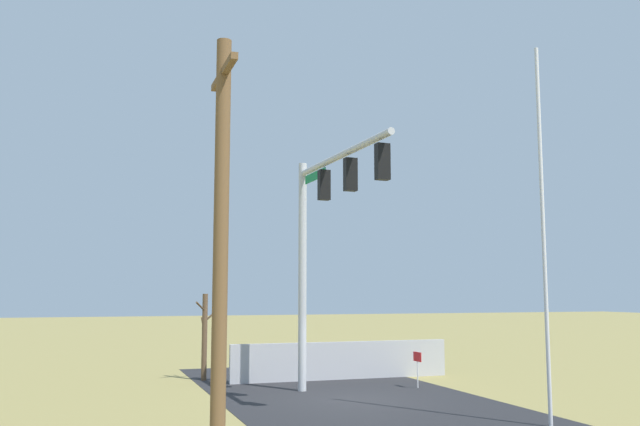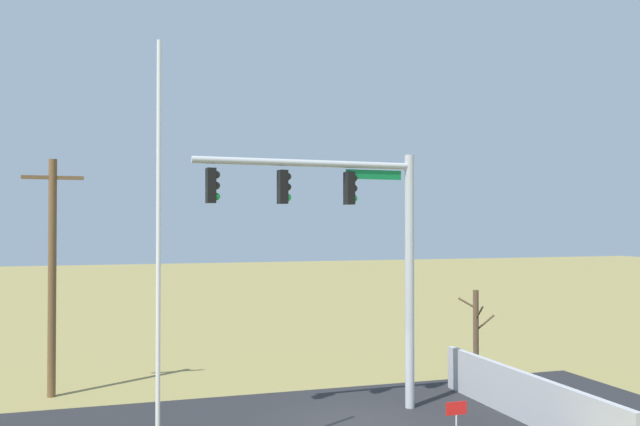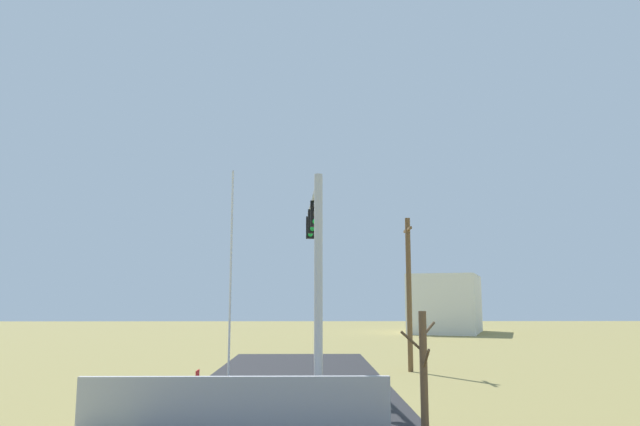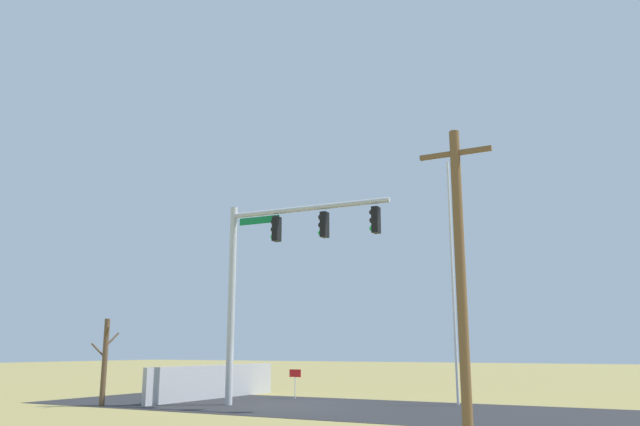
{
  "view_description": "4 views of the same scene",
  "coord_description": "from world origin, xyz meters",
  "px_view_note": "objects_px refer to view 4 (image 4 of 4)",
  "views": [
    {
      "loc": [
        -19.75,
        7.8,
        3.22
      ],
      "look_at": [
        -1.03,
        1.42,
        5.58
      ],
      "focal_mm": 37.97,
      "sensor_mm": 36.0,
      "label": 1
    },
    {
      "loc": [
        -6.67,
        -17.96,
        5.57
      ],
      "look_at": [
        -0.83,
        0.48,
        5.89
      ],
      "focal_mm": 38.26,
      "sensor_mm": 36.0,
      "label": 2
    },
    {
      "loc": [
        21.33,
        0.69,
        3.48
      ],
      "look_at": [
        -0.86,
        1.06,
        6.82
      ],
      "focal_mm": 32.73,
      "sensor_mm": 36.0,
      "label": 3
    },
    {
      "loc": [
        -12.57,
        21.26,
        2.07
      ],
      "look_at": [
        -1.78,
        1.0,
        7.04
      ],
      "focal_mm": 35.4,
      "sensor_mm": 36.0,
      "label": 4
    }
  ],
  "objects_px": {
    "flagpole": "(453,279)",
    "open_sign": "(295,377)",
    "signal_mast": "(273,260)",
    "bare_tree": "(105,360)",
    "utility_pole": "(461,271)"
  },
  "relations": [
    {
      "from": "open_sign",
      "to": "bare_tree",
      "type": "bearing_deg",
      "value": 56.07
    },
    {
      "from": "flagpole",
      "to": "bare_tree",
      "type": "bearing_deg",
      "value": 29.55
    },
    {
      "from": "signal_mast",
      "to": "bare_tree",
      "type": "bearing_deg",
      "value": 25.65
    },
    {
      "from": "signal_mast",
      "to": "open_sign",
      "type": "height_order",
      "value": "signal_mast"
    },
    {
      "from": "signal_mast",
      "to": "bare_tree",
      "type": "xyz_separation_m",
      "value": [
        5.69,
        2.73,
        -3.75
      ]
    },
    {
      "from": "bare_tree",
      "to": "utility_pole",
      "type": "bearing_deg",
      "value": 171.71
    },
    {
      "from": "flagpole",
      "to": "open_sign",
      "type": "distance_m",
      "value": 8.12
    },
    {
      "from": "bare_tree",
      "to": "open_sign",
      "type": "distance_m",
      "value": 8.0
    },
    {
      "from": "signal_mast",
      "to": "bare_tree",
      "type": "relative_size",
      "value": 2.39
    },
    {
      "from": "utility_pole",
      "to": "open_sign",
      "type": "distance_m",
      "value": 13.5
    },
    {
      "from": "signal_mast",
      "to": "utility_pole",
      "type": "xyz_separation_m",
      "value": [
        -8.61,
        4.81,
        -1.41
      ]
    },
    {
      "from": "signal_mast",
      "to": "open_sign",
      "type": "bearing_deg",
      "value": -72.27
    },
    {
      "from": "signal_mast",
      "to": "flagpole",
      "type": "distance_m",
      "value": 7.06
    },
    {
      "from": "open_sign",
      "to": "utility_pole",
      "type": "bearing_deg",
      "value": 138.57
    },
    {
      "from": "signal_mast",
      "to": "bare_tree",
      "type": "height_order",
      "value": "signal_mast"
    }
  ]
}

